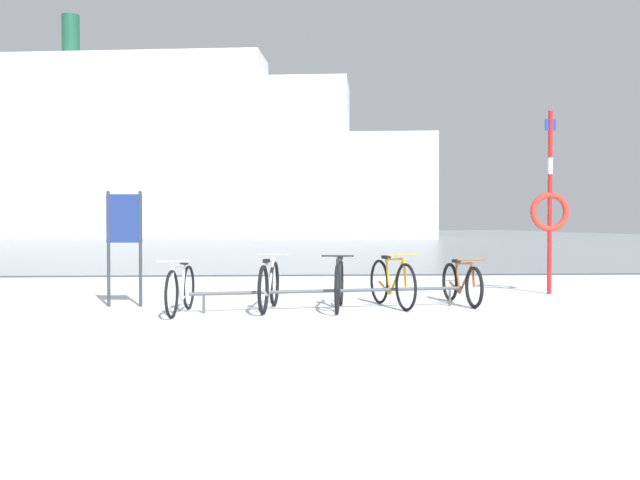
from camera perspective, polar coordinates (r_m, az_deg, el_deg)
name	(u,v)px	position (r m, az deg, el deg)	size (l,w,h in m)	color
ground	(294,238)	(61.26, -2.15, 0.13)	(80.00, 132.00, 0.08)	silver
bike_rack	(332,292)	(10.56, 0.98, -4.19)	(4.16, 0.78, 0.31)	#4C5156
bicycle_0	(181,289)	(10.25, -11.22, -3.91)	(0.46, 1.66, 0.78)	black
bicycle_1	(269,285)	(10.48, -4.14, -3.69)	(0.46, 1.70, 0.82)	black
bicycle_2	(339,284)	(10.53, 1.56, -3.61)	(0.46, 1.79, 0.84)	black
bicycle_3	(392,283)	(10.89, 5.85, -3.47)	(0.57, 1.68, 0.83)	black
bicycle_4	(462,283)	(11.41, 11.38, -3.46)	(0.46, 1.64, 0.74)	black
info_sign	(124,229)	(11.30, -15.55, 0.85)	(0.55, 0.08, 1.79)	#33383D
rescue_post	(550,207)	(13.51, 18.09, 2.56)	(0.72, 0.11, 3.33)	red
ferry_ship	(149,163)	(65.66, -13.69, 6.10)	(50.95, 15.33, 20.11)	white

